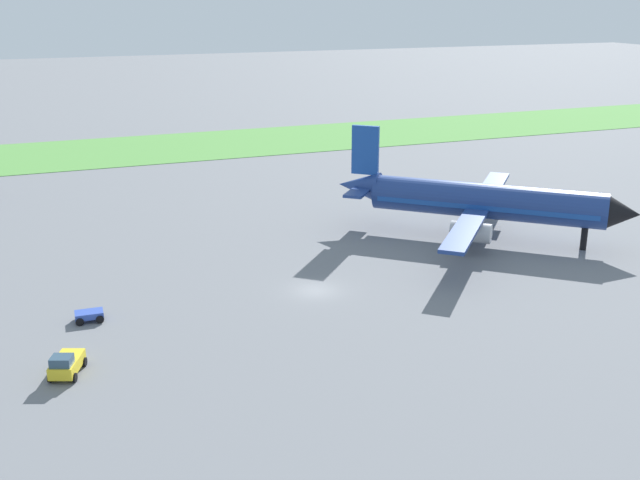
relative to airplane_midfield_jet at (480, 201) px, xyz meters
name	(u,v)px	position (x,y,z in m)	size (l,w,h in m)	color
ground_plane	(316,290)	(-23.55, -8.42, -4.49)	(600.00, 600.00, 0.00)	slate
grass_taxiway_strip	(170,147)	(-23.55, 68.03, -4.45)	(360.00, 28.00, 0.08)	#549342
airplane_midfield_jet	(480,201)	(0.00, 0.00, 0.00)	(28.95, 28.16, 12.47)	navy
pushback_tug_near_gate	(66,364)	(-47.10, -17.64, -3.58)	(3.06, 4.01, 1.95)	yellow
baggage_cart_midfield	(89,315)	(-44.64, -8.01, -3.92)	(2.45, 1.83, 0.90)	#334FB2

